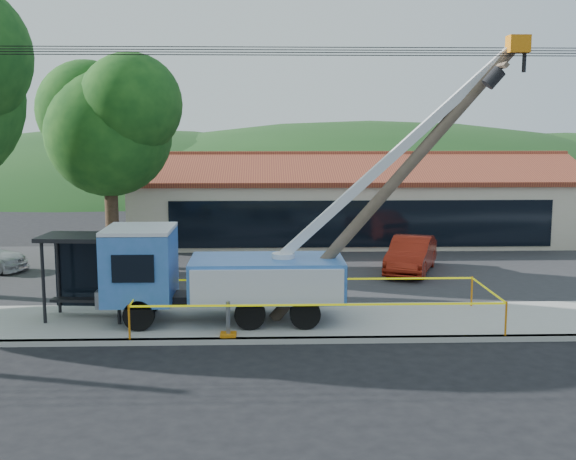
# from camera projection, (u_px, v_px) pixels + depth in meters

# --- Properties ---
(ground) EXTENTS (120.00, 120.00, 0.00)m
(ground) POSITION_uv_depth(u_px,v_px,m) (288.00, 368.00, 18.09)
(ground) COLOR black
(ground) RESTS_ON ground
(curb) EXTENTS (60.00, 0.25, 0.15)m
(curb) POSITION_uv_depth(u_px,v_px,m) (286.00, 340.00, 20.15)
(curb) COLOR #A3A098
(curb) RESTS_ON ground
(sidewalk) EXTENTS (60.00, 4.00, 0.15)m
(sidewalk) POSITION_uv_depth(u_px,v_px,m) (284.00, 322.00, 22.03)
(sidewalk) COLOR #A3A098
(sidewalk) RESTS_ON ground
(parking_lot) EXTENTS (60.00, 12.00, 0.10)m
(parking_lot) POSITION_uv_depth(u_px,v_px,m) (278.00, 270.00, 29.95)
(parking_lot) COLOR #28282B
(parking_lot) RESTS_ON ground
(strip_mall) EXTENTS (22.50, 8.53, 4.67)m
(strip_mall) POSITION_uv_depth(u_px,v_px,m) (352.00, 205.00, 37.70)
(strip_mall) COLOR beige
(strip_mall) RESTS_ON ground
(tree_lot) EXTENTS (6.30, 5.60, 8.94)m
(tree_lot) POSITION_uv_depth(u_px,v_px,m) (109.00, 121.00, 29.80)
(tree_lot) COLOR #332316
(tree_lot) RESTS_ON ground
(hill_west) EXTENTS (78.40, 56.00, 28.00)m
(hill_west) POSITION_uv_depth(u_px,v_px,m) (119.00, 185.00, 71.96)
(hill_west) COLOR #183E16
(hill_west) RESTS_ON ground
(hill_center) EXTENTS (89.60, 64.00, 32.00)m
(hill_center) POSITION_uv_depth(u_px,v_px,m) (368.00, 185.00, 72.80)
(hill_center) COLOR #183E16
(hill_center) RESTS_ON ground
(hill_east) EXTENTS (72.80, 52.00, 26.00)m
(hill_east) POSITION_uv_depth(u_px,v_px,m) (564.00, 184.00, 73.48)
(hill_east) COLOR #183E16
(hill_east) RESTS_ON ground
(utility_truck) EXTENTS (12.56, 3.86, 8.46)m
(utility_truck) POSITION_uv_depth(u_px,v_px,m) (220.00, 270.00, 21.78)
(utility_truck) COLOR black
(utility_truck) RESTS_ON ground
(leaning_pole) EXTENTS (7.39, 1.98, 8.44)m
(leaning_pole) POSITION_uv_depth(u_px,v_px,m) (405.00, 171.00, 21.51)
(leaning_pole) COLOR brown
(leaning_pole) RESTS_ON ground
(bus_shelter) EXTENTS (2.81, 1.87, 2.58)m
(bus_shelter) POSITION_uv_depth(u_px,v_px,m) (88.00, 256.00, 22.10)
(bus_shelter) COLOR black
(bus_shelter) RESTS_ON ground
(caution_tape) EXTENTS (10.61, 3.42, 0.99)m
(caution_tape) POSITION_uv_depth(u_px,v_px,m) (315.00, 298.00, 21.74)
(caution_tape) COLOR orange
(caution_tape) RESTS_ON ground
(car_silver) EXTENTS (1.81, 4.41, 1.50)m
(car_silver) POSITION_uv_depth(u_px,v_px,m) (117.00, 284.00, 27.68)
(car_silver) COLOR silver
(car_silver) RESTS_ON ground
(car_red) EXTENTS (2.96, 4.64, 1.44)m
(car_red) POSITION_uv_depth(u_px,v_px,m) (411.00, 275.00, 29.34)
(car_red) COLOR maroon
(car_red) RESTS_ON ground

